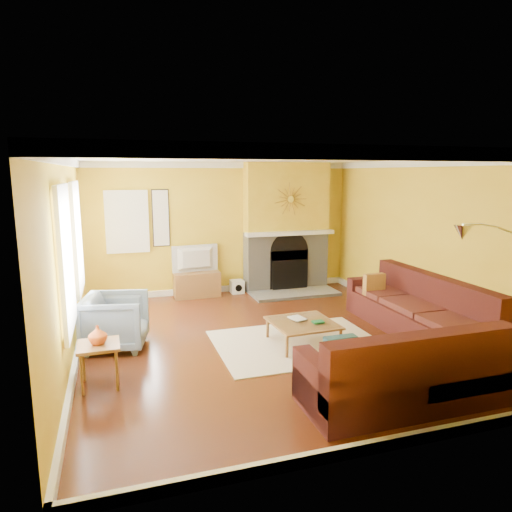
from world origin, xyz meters
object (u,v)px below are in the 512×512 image
object	(u,v)px
arc_lamp	(504,316)
sectional_sofa	(370,320)
armchair	(116,321)
side_table	(100,365)
coffee_table	(303,333)
media_console	(197,284)

from	to	relation	value
arc_lamp	sectional_sofa	bearing A→B (deg)	108.40
armchair	side_table	bearing A→B (deg)	-177.48
coffee_table	side_table	distance (m)	2.85
media_console	side_table	size ratio (longest dim) A/B	1.76
media_console	arc_lamp	bearing A→B (deg)	-65.95
media_console	arc_lamp	distance (m)	5.85
sectional_sofa	side_table	world-z (taller)	sectional_sofa
side_table	arc_lamp	bearing A→B (deg)	-22.20
armchair	sectional_sofa	bearing A→B (deg)	-97.46
coffee_table	sectional_sofa	bearing A→B (deg)	-32.01
armchair	side_table	size ratio (longest dim) A/B	1.65
side_table	sectional_sofa	bearing A→B (deg)	-0.00
coffee_table	armchair	bearing A→B (deg)	164.93
armchair	arc_lamp	distance (m)	4.95
media_console	side_table	world-z (taller)	side_table
coffee_table	media_console	world-z (taller)	media_console
coffee_table	side_table	world-z (taller)	side_table
sectional_sofa	arc_lamp	size ratio (longest dim) A/B	1.88
armchair	media_console	bearing A→B (deg)	-21.71
sectional_sofa	media_console	world-z (taller)	sectional_sofa
armchair	coffee_table	bearing A→B (deg)	-93.09
media_console	sectional_sofa	bearing A→B (deg)	-63.43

